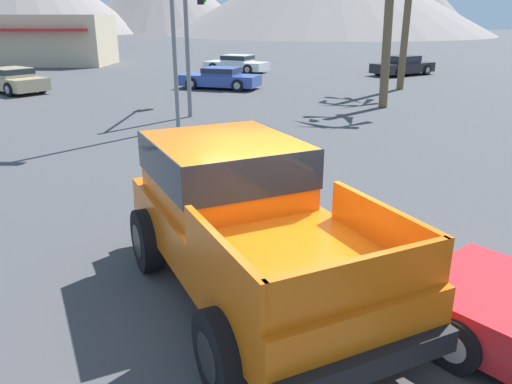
# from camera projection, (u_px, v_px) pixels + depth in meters

# --- Properties ---
(ground_plane) EXTENTS (320.00, 320.00, 0.00)m
(ground_plane) POSITION_uv_depth(u_px,v_px,m) (286.00, 290.00, 6.97)
(ground_plane) COLOR #424244
(orange_pickup_truck) EXTENTS (4.11, 5.38, 2.01)m
(orange_pickup_truck) POSITION_uv_depth(u_px,v_px,m) (242.00, 211.00, 6.69)
(orange_pickup_truck) COLOR orange
(orange_pickup_truck) RESTS_ON ground_plane
(parked_car_tan) EXTENTS (4.53, 3.90, 1.22)m
(parked_car_tan) POSITION_uv_depth(u_px,v_px,m) (11.00, 80.00, 25.15)
(parked_car_tan) COLOR tan
(parked_car_tan) RESTS_ON ground_plane
(parked_car_dark) EXTENTS (4.58, 4.04, 1.25)m
(parked_car_dark) POSITION_uv_depth(u_px,v_px,m) (402.00, 65.00, 32.72)
(parked_car_dark) COLOR #232328
(parked_car_dark) RESTS_ON ground_plane
(parked_car_white) EXTENTS (4.67, 3.40, 1.17)m
(parked_car_white) POSITION_uv_depth(u_px,v_px,m) (237.00, 63.00, 34.33)
(parked_car_white) COLOR white
(parked_car_white) RESTS_ON ground_plane
(parked_car_blue) EXTENTS (4.45, 2.78, 1.11)m
(parked_car_blue) POSITION_uv_depth(u_px,v_px,m) (220.00, 78.00, 26.47)
(parked_car_blue) COLOR #334C9E
(parked_car_blue) RESTS_ON ground_plane
(traffic_light_main) EXTENTS (0.38, 4.57, 5.32)m
(traffic_light_main) POSITION_uv_depth(u_px,v_px,m) (194.00, 13.00, 19.58)
(traffic_light_main) COLOR slate
(traffic_light_main) RESTS_ON ground_plane
(storefront_building) EXTENTS (11.79, 5.90, 3.79)m
(storefront_building) POSITION_uv_depth(u_px,v_px,m) (34.00, 40.00, 39.61)
(storefront_building) COLOR beige
(storefront_building) RESTS_ON ground_plane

